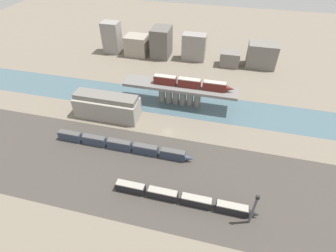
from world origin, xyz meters
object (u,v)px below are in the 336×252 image
train_on_bridge (192,83)px  train_yard_mid (122,145)px  warehouse_building (107,106)px  signal_tower (253,210)px  train_yard_near (183,198)px

train_on_bridge → train_yard_mid: bearing=-119.9°
train_on_bridge → warehouse_building: bearing=-153.5°
warehouse_building → signal_tower: (64.74, -40.00, 1.32)m
train_yard_near → warehouse_building: 57.53m
warehouse_building → train_on_bridge: bearing=26.5°
signal_tower → train_yard_mid: bearing=157.6°
train_yard_mid → warehouse_building: size_ratio=1.94×
train_on_bridge → train_yard_mid: (-21.35, -37.18, -10.41)m
train_yard_near → signal_tower: bearing=-6.0°
train_yard_near → signal_tower: signal_tower is taller
train_on_bridge → train_yard_mid: 44.12m
train_yard_mid → signal_tower: bearing=-22.4°
train_yard_near → warehouse_building: bearing=138.9°
train_yard_near → train_yard_mid: (-28.78, 18.42, 0.28)m
train_yard_near → train_yard_mid: size_ratio=0.83×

